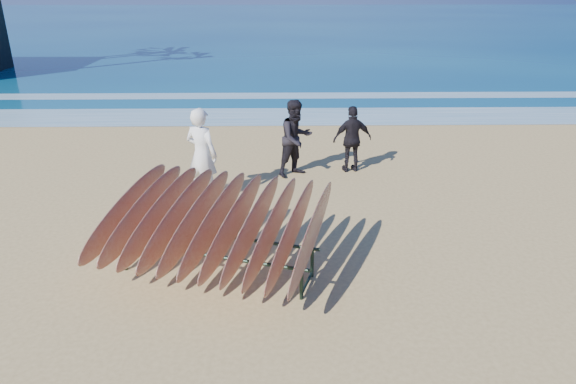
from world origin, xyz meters
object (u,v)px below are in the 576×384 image
Objects in this scene: surfboard_rack at (215,222)px; person_white at (202,155)px; person_dark_a at (296,138)px; person_dark_b at (352,139)px.

person_white reaches higher than surfboard_rack.
person_dark_a is (2.03, 1.42, -0.08)m from person_white.
person_dark_a is 1.40m from person_dark_b.
surfboard_rack is 2.10× the size of person_dark_a.
person_white is 1.22× the size of person_dark_b.
surfboard_rack is 2.37× the size of person_dark_b.
person_dark_b is (2.78, 4.78, -0.11)m from surfboard_rack.
surfboard_rack is 1.94× the size of person_white.
person_white is at bearing 118.70° from surfboard_rack.
surfboard_rack is 3.16m from person_white.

